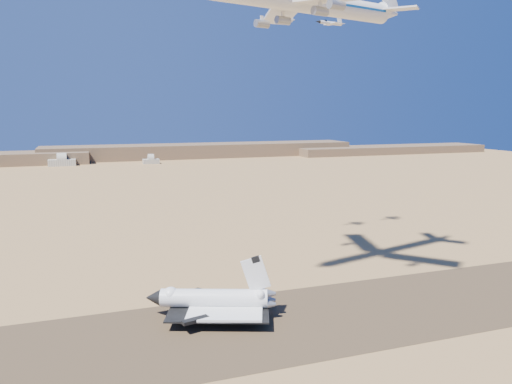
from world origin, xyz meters
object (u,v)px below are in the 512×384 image
object	(u,v)px
shuttle	(213,300)
crew_b	(252,319)
crew_c	(240,318)
crew_a	(237,319)
carrier_747	(300,1)
chase_jet_e	(330,23)
chase_jet_d	(280,19)

from	to	relation	value
shuttle	crew_b	size ratio (longest dim) A/B	21.30
crew_b	crew_c	world-z (taller)	crew_b
crew_a	carrier_747	bearing A→B (deg)	-64.53
shuttle	carrier_747	size ratio (longest dim) A/B	0.47
shuttle	crew_c	distance (m)	9.85
crew_a	crew_c	xyz separation A→B (m)	(1.36, 1.14, -0.12)
carrier_747	chase_jet_e	bearing A→B (deg)	39.97
shuttle	crew_b	xyz separation A→B (m)	(9.92, -8.05, -4.26)
crew_a	chase_jet_e	bearing A→B (deg)	-52.43
crew_a	crew_b	size ratio (longest dim) A/B	0.96
shuttle	crew_a	bearing A→B (deg)	-28.32
shuttle	crew_a	world-z (taller)	shuttle
carrier_747	crew_c	world-z (taller)	carrier_747
shuttle	chase_jet_d	bearing A→B (deg)	74.67
crew_c	chase_jet_d	bearing A→B (deg)	-72.97
crew_a	chase_jet_d	bearing A→B (deg)	-41.05
shuttle	crew_a	size ratio (longest dim) A/B	22.18
crew_b	chase_jet_d	bearing A→B (deg)	-42.24
carrier_747	chase_jet_d	world-z (taller)	carrier_747
shuttle	crew_b	bearing A→B (deg)	-18.70
chase_jet_e	chase_jet_d	bearing A→B (deg)	177.22
crew_c	chase_jet_d	distance (m)	131.19
crew_a	crew_b	world-z (taller)	crew_b
shuttle	crew_a	distance (m)	9.60
chase_jet_e	crew_c	bearing A→B (deg)	-144.60
carrier_747	crew_c	xyz separation A→B (m)	(-27.15, -19.90, -96.92)
shuttle	chase_jet_e	xyz separation A→B (m)	(75.56, 72.62, 97.23)
crew_b	crew_c	xyz separation A→B (m)	(-2.88, 2.75, -0.16)
crew_b	crew_c	distance (m)	3.99
crew_b	chase_jet_d	size ratio (longest dim) A/B	0.13
crew_b	carrier_747	bearing A→B (deg)	-62.15
carrier_747	crew_a	size ratio (longest dim) A/B	47.60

